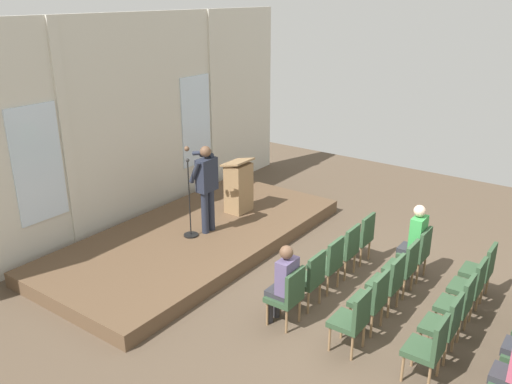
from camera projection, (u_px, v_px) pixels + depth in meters
ground_plane at (370, 305)px, 8.46m from camera, size 14.33×14.33×0.00m
rear_partition at (126, 125)px, 10.73m from camera, size 10.25×0.14×4.32m
stage_platform at (195, 238)px, 10.45m from camera, size 6.20×2.98×0.27m
speaker at (206, 183)px, 10.09m from camera, size 0.52×0.69×1.73m
mic_stand at (190, 220)px, 10.11m from camera, size 0.28×0.28×1.55m
lectern at (239, 187)px, 11.20m from camera, size 0.60×0.48×1.16m
chair_r0_c0 at (288, 294)px, 7.76m from camera, size 0.46×0.44×0.94m
audience_r0_c0 at (284, 281)px, 7.74m from camera, size 0.36×0.39×1.30m
chair_r0_c1 at (310, 277)px, 8.22m from camera, size 0.46×0.44×0.94m
chair_r0_c2 at (329, 261)px, 8.69m from camera, size 0.46×0.44×0.94m
chair_r0_c3 at (346, 248)px, 9.16m from camera, size 0.46×0.44×0.94m
chair_r0_c4 at (362, 235)px, 9.63m from camera, size 0.46×0.44×0.94m
chair_r1_c0 at (353, 318)px, 7.18m from camera, size 0.46×0.44×0.94m
chair_r1_c1 at (372, 298)px, 7.65m from camera, size 0.46×0.44×0.94m
chair_r1_c2 at (389, 280)px, 8.12m from camera, size 0.46×0.44×0.94m
chair_r1_c3 at (404, 265)px, 8.59m from camera, size 0.46×0.44×0.94m
chair_r1_c4 at (418, 250)px, 9.06m from camera, size 0.46×0.44×0.94m
audience_r1_c4 at (415, 238)px, 9.03m from camera, size 0.36×0.39×1.35m
chair_r2_c0 at (430, 346)px, 6.61m from camera, size 0.46×0.44×0.94m
chair_r2_c1 at (445, 323)px, 7.08m from camera, size 0.46×0.44×0.94m
chair_r2_c2 at (459, 302)px, 7.55m from camera, size 0.46×0.44×0.94m
chair_r2_c3 at (471, 284)px, 8.02m from camera, size 0.46×0.44×0.94m
chair_r2_c4 at (482, 268)px, 8.49m from camera, size 0.46×0.44×0.94m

